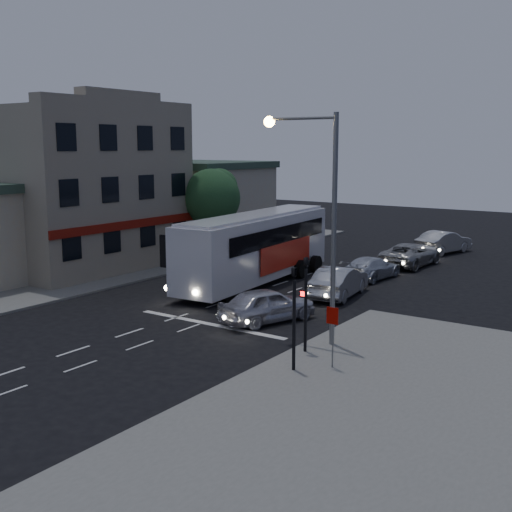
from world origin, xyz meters
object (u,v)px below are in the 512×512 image
Objects in this scene: tour_bus at (256,246)px; car_sedan_b at (372,268)px; car_suv at (267,305)px; car_extra at (444,242)px; street_tree at (212,195)px; streetlight at (319,202)px; traffic_signal_main at (306,293)px; car_sedan_a at (339,282)px; regulatory_sign at (333,327)px; car_sedan_c at (410,254)px; traffic_signal_side at (294,306)px.

tour_bus is 7.15m from car_sedan_b.
car_sedan_b is at bearing -69.87° from car_suv.
car_extra is 17.54m from street_tree.
streetlight is at bearing 109.63° from car_sedan_b.
traffic_signal_main is at bearing -42.03° from street_tree.
car_sedan_a is 1.20× the size of traffic_signal_main.
streetlight is at bearing 175.07° from car_suv.
car_sedan_b is at bearing 109.67° from regulatory_sign.
regulatory_sign reaches higher than car_sedan_c.
car_sedan_b is at bearing 105.39° from traffic_signal_side.
car_extra is at bearing 67.20° from tour_bus.
traffic_signal_side is at bearing -54.79° from tour_bus.
tour_bus is at bearing 134.97° from regulatory_sign.
car_sedan_c is at bearing -88.78° from car_sedan_b.
car_suv is at bearing 141.00° from traffic_signal_main.
car_extra is at bearing -88.93° from car_sedan_c.
car_sedan_a is at bearing 116.06° from regulatory_sign.
car_extra reaches higher than car_sedan_c.
traffic_signal_main is 21.38m from street_tree.
tour_bus is at bearing 86.05° from car_extra.
street_tree is (-12.50, 5.03, 3.69)m from car_sedan_a.
car_sedan_b is at bearing 104.81° from traffic_signal_main.
streetlight reaches higher than traffic_signal_main.
tour_bus is 1.48× the size of streetlight.
car_sedan_a is 16.81m from car_extra.
tour_bus is 3.25× the size of traffic_signal_main.
tour_bus is at bearing 136.62° from streetlight.
car_extra is (0.39, 23.01, 0.04)m from car_suv.
traffic_signal_main reaches higher than tour_bus.
car_suv is 1.13× the size of traffic_signal_side.
streetlight reaches higher than regulatory_sign.
traffic_signal_main reaches higher than regulatory_sign.
streetlight is (3.08, -24.61, 4.91)m from car_extra.
traffic_signal_side is at bearing 101.48° from car_sedan_a.
streetlight is at bearing 128.75° from regulatory_sign.
tour_bus is 12.31m from streetlight.
traffic_signal_side reaches higher than car_sedan_a.
car_sedan_a is (5.52, -0.30, -1.37)m from tour_bus.
car_suv is 6.82m from regulatory_sign.
traffic_signal_side reaches higher than car_sedan_c.
car_suv is at bearing 94.67° from car_sedan_b.
street_tree is (-16.51, 16.22, 2.08)m from traffic_signal_side.
car_sedan_b is 5.46m from car_sedan_c.
car_sedan_b is 12.60m from street_tree.
car_sedan_a is 9.92m from traffic_signal_main.
car_sedan_a is 0.55× the size of streetlight.
streetlight is at bearing -39.51° from street_tree.
tour_bus is at bearing -11.35° from car_sedan_a.
car_sedan_c is at bearing -97.12° from car_sedan_a.
streetlight reaches higher than tour_bus.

